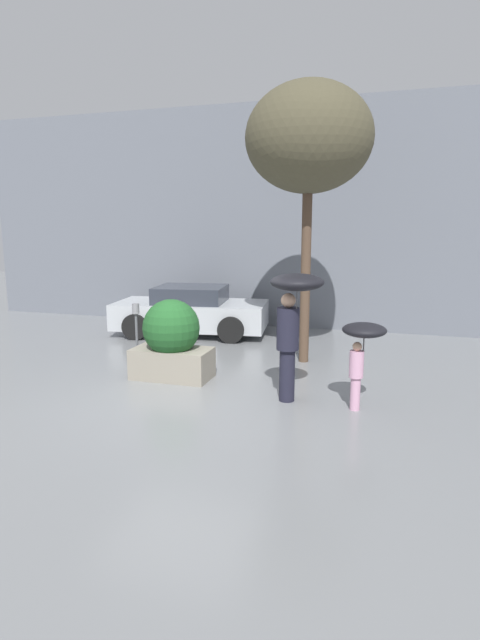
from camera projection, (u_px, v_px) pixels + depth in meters
The scene contains 8 objects.
ground_plane at pixel (181, 399), 8.07m from camera, with size 40.00×40.00×0.00m, color slate.
building_facade at pixel (274, 218), 13.64m from camera, with size 18.00×0.30×6.00m.
planter_box at pixel (172, 340), 9.09m from camera, with size 1.44×1.04×1.47m.
person_adult at pixel (293, 310), 7.69m from camera, with size 0.82×0.82×2.05m.
person_child at pixel (362, 342), 7.43m from camera, with size 0.66×0.66×1.35m.
parked_car_near at pixel (191, 311), 12.95m from camera, with size 4.08×2.40×1.25m.
street_tree at pixel (309, 139), 9.55m from camera, with size 2.46×2.46×5.47m.
parking_meter at pixel (136, 322), 9.80m from camera, with size 0.14×0.14×1.28m.
Camera 1 is at (3.14, -7.09, 2.75)m, focal length 28.00 mm.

